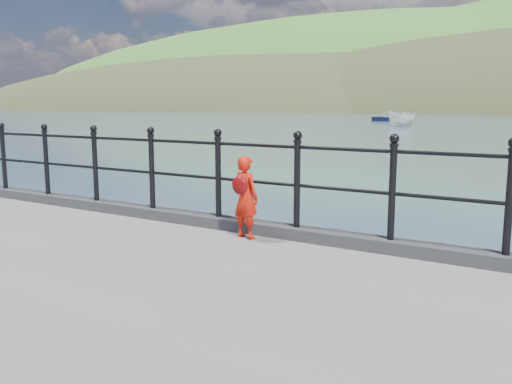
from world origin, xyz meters
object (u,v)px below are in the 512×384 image
Objects in this scene: launch_white at (401,119)px; child at (245,197)px; sailboat_left at (391,119)px; railing at (256,170)px.

child is at bearing -52.39° from launch_white.
child is 62.80m from launch_white.
launch_white is 0.58× the size of sailboat_left.
child is 0.21× the size of launch_white.
sailboat_left is at bearing 133.27° from launch_white.
child is at bearing -83.72° from railing.
sailboat_left is (-8.21, 21.32, -0.61)m from launch_white.
railing is 2.14× the size of sailboat_left.
sailboat_left reaches higher than child.
railing is 0.42m from child.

